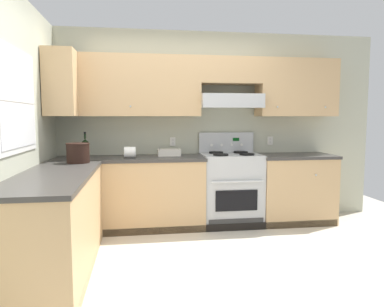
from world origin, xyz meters
name	(u,v)px	position (x,y,z in m)	size (l,w,h in m)	color
ground_plane	(193,264)	(0.00, 0.00, 0.00)	(7.04, 7.04, 0.00)	beige
wall_back	(206,112)	(0.40, 1.53, 1.48)	(4.68, 0.57, 2.55)	#B7BAA3
wall_left	(19,124)	(-1.59, 0.23, 1.34)	(0.47, 4.00, 2.55)	#B7BAA3
counter_back_run	(190,192)	(0.14, 1.24, 0.45)	(3.60, 0.65, 0.91)	tan
counter_left_run	(56,224)	(-1.24, 0.00, 0.45)	(0.63, 1.91, 0.91)	tan
stove	(231,188)	(0.69, 1.25, 0.48)	(0.76, 0.62, 1.20)	#B7BABC
wine_bottle	(85,148)	(-1.15, 1.24, 1.03)	(0.08, 0.09, 0.32)	black
bowl	(169,153)	(-0.12, 1.35, 0.94)	(0.29, 0.20, 0.08)	beige
bucket	(78,152)	(-1.16, 0.75, 1.02)	(0.26, 0.26, 0.22)	black
paper_towel_roll	(130,152)	(-0.61, 1.15, 0.98)	(0.14, 0.14, 0.14)	white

